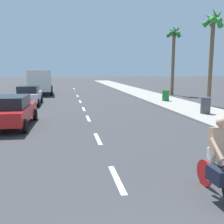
{
  "coord_description": "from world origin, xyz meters",
  "views": [
    {
      "loc": [
        -1.26,
        -1.92,
        2.86
      ],
      "look_at": [
        0.63,
        8.46,
        1.1
      ],
      "focal_mm": 40.97,
      "sensor_mm": 36.0,
      "label": 1
    }
  ],
  "objects_px": {
    "trash_bin_near": "(206,105)",
    "trash_bin_far": "(166,95)",
    "palm_tree_far": "(174,43)",
    "cyclist": "(218,162)",
    "delivery_truck": "(40,81)",
    "palm_tree_mid": "(213,31)",
    "parked_car_red": "(11,110)",
    "parked_car_white": "(29,95)"
  },
  "relations": [
    {
      "from": "trash_bin_near",
      "to": "trash_bin_far",
      "type": "bearing_deg",
      "value": 89.23
    },
    {
      "from": "palm_tree_far",
      "to": "trash_bin_far",
      "type": "height_order",
      "value": "palm_tree_far"
    },
    {
      "from": "cyclist",
      "to": "delivery_truck",
      "type": "bearing_deg",
      "value": -77.73
    },
    {
      "from": "palm_tree_mid",
      "to": "trash_bin_near",
      "type": "distance_m",
      "value": 6.95
    },
    {
      "from": "parked_car_red",
      "to": "trash_bin_near",
      "type": "bearing_deg",
      "value": 7.73
    },
    {
      "from": "trash_bin_near",
      "to": "palm_tree_far",
      "type": "bearing_deg",
      "value": 75.51
    },
    {
      "from": "palm_tree_far",
      "to": "trash_bin_near",
      "type": "height_order",
      "value": "palm_tree_far"
    },
    {
      "from": "parked_car_white",
      "to": "palm_tree_far",
      "type": "height_order",
      "value": "palm_tree_far"
    },
    {
      "from": "palm_tree_far",
      "to": "trash_bin_far",
      "type": "bearing_deg",
      "value": -117.98
    },
    {
      "from": "delivery_truck",
      "to": "trash_bin_far",
      "type": "bearing_deg",
      "value": -41.47
    },
    {
      "from": "delivery_truck",
      "to": "trash_bin_near",
      "type": "distance_m",
      "value": 19.66
    },
    {
      "from": "parked_car_red",
      "to": "trash_bin_far",
      "type": "distance_m",
      "value": 13.83
    },
    {
      "from": "trash_bin_near",
      "to": "cyclist",
      "type": "bearing_deg",
      "value": -118.9
    },
    {
      "from": "cyclist",
      "to": "parked_car_white",
      "type": "bearing_deg",
      "value": -70.65
    },
    {
      "from": "delivery_truck",
      "to": "trash_bin_near",
      "type": "relative_size",
      "value": 6.18
    },
    {
      "from": "parked_car_white",
      "to": "palm_tree_mid",
      "type": "bearing_deg",
      "value": -12.51
    },
    {
      "from": "trash_bin_near",
      "to": "parked_car_red",
      "type": "bearing_deg",
      "value": -174.36
    },
    {
      "from": "parked_car_red",
      "to": "trash_bin_far",
      "type": "height_order",
      "value": "parked_car_red"
    },
    {
      "from": "trash_bin_near",
      "to": "parked_car_white",
      "type": "bearing_deg",
      "value": 148.36
    },
    {
      "from": "delivery_truck",
      "to": "parked_car_white",
      "type": "bearing_deg",
      "value": -93.31
    },
    {
      "from": "cyclist",
      "to": "delivery_truck",
      "type": "height_order",
      "value": "delivery_truck"
    },
    {
      "from": "parked_car_red",
      "to": "palm_tree_mid",
      "type": "distance_m",
      "value": 15.56
    },
    {
      "from": "palm_tree_mid",
      "to": "parked_car_white",
      "type": "bearing_deg",
      "value": 167.33
    },
    {
      "from": "trash_bin_far",
      "to": "palm_tree_mid",
      "type": "bearing_deg",
      "value": -48.36
    },
    {
      "from": "palm_tree_mid",
      "to": "trash_bin_near",
      "type": "relative_size",
      "value": 7.27
    },
    {
      "from": "delivery_truck",
      "to": "palm_tree_far",
      "type": "height_order",
      "value": "palm_tree_far"
    },
    {
      "from": "parked_car_white",
      "to": "cyclist",
      "type": "bearing_deg",
      "value": -69.25
    },
    {
      "from": "cyclist",
      "to": "parked_car_red",
      "type": "height_order",
      "value": "cyclist"
    },
    {
      "from": "cyclist",
      "to": "palm_tree_far",
      "type": "height_order",
      "value": "palm_tree_far"
    },
    {
      "from": "cyclist",
      "to": "palm_tree_mid",
      "type": "bearing_deg",
      "value": -121.37
    },
    {
      "from": "cyclist",
      "to": "delivery_truck",
      "type": "distance_m",
      "value": 26.27
    },
    {
      "from": "parked_car_white",
      "to": "delivery_truck",
      "type": "xyz_separation_m",
      "value": [
        0.12,
        8.89,
        0.67
      ]
    },
    {
      "from": "cyclist",
      "to": "parked_car_white",
      "type": "distance_m",
      "value": 17.78
    },
    {
      "from": "cyclist",
      "to": "trash_bin_far",
      "type": "distance_m",
      "value": 17.11
    },
    {
      "from": "cyclist",
      "to": "parked_car_red",
      "type": "relative_size",
      "value": 0.4
    },
    {
      "from": "cyclist",
      "to": "palm_tree_far",
      "type": "bearing_deg",
      "value": -112.26
    },
    {
      "from": "parked_car_red",
      "to": "palm_tree_mid",
      "type": "height_order",
      "value": "palm_tree_mid"
    },
    {
      "from": "palm_tree_far",
      "to": "parked_car_red",
      "type": "bearing_deg",
      "value": -136.51
    },
    {
      "from": "palm_tree_far",
      "to": "parked_car_white",
      "type": "bearing_deg",
      "value": -159.18
    },
    {
      "from": "delivery_truck",
      "to": "palm_tree_mid",
      "type": "bearing_deg",
      "value": -43.36
    },
    {
      "from": "palm_tree_mid",
      "to": "trash_bin_near",
      "type": "xyz_separation_m",
      "value": [
        -2.55,
        -3.94,
        -5.12
      ]
    },
    {
      "from": "parked_car_red",
      "to": "delivery_truck",
      "type": "xyz_separation_m",
      "value": [
        -0.09,
        17.11,
        0.66
      ]
    }
  ]
}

